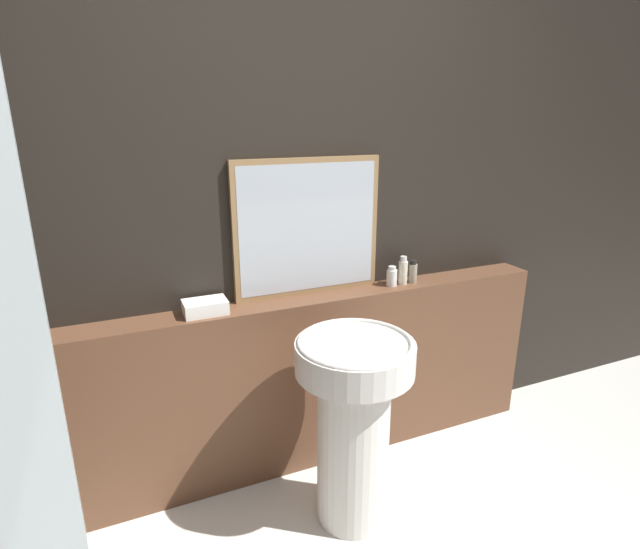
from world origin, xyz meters
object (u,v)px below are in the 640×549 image
Objects in this scene: towel_stack at (205,307)px; shampoo_bottle at (392,277)px; lotion_bottle at (413,272)px; mirror at (308,228)px; conditioner_bottle at (403,271)px; pedestal_sink at (353,416)px.

shampoo_bottle is at bearing 0.00° from towel_stack.
lotion_bottle is at bearing 0.00° from towel_stack.
mirror reaches higher than conditioner_bottle.
shampoo_bottle is (0.44, 0.45, 0.43)m from pedestal_sink.
towel_stack is 1.83× the size of shampoo_bottle.
towel_stack is at bearing -180.00° from lotion_bottle.
mirror reaches higher than lotion_bottle.
pedestal_sink is 0.76m from shampoo_bottle.
lotion_bottle reaches higher than pedestal_sink.
conditioner_bottle is (0.07, 0.00, 0.02)m from shampoo_bottle.
towel_stack is 1.56× the size of lotion_bottle.
conditioner_bottle is 1.23× the size of lotion_bottle.
lotion_bottle is (0.56, 0.45, 0.44)m from pedestal_sink.
mirror is (0.01, 0.52, 0.71)m from pedestal_sink.
towel_stack is (-0.52, -0.07, -0.29)m from mirror.
pedestal_sink is at bearing -141.55° from lotion_bottle.
conditioner_bottle reaches higher than towel_stack.
towel_stack is at bearing 138.77° from pedestal_sink.
mirror is 0.52m from shampoo_bottle.
conditioner_bottle is at bearing 0.00° from shampoo_bottle.
shampoo_bottle is 0.07m from conditioner_bottle.
shampoo_bottle is at bearing 45.66° from pedestal_sink.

